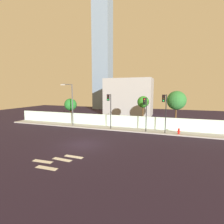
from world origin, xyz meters
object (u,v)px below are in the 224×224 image
Objects in this scene: traffic_light_center at (109,104)px; roadside_tree_midleft at (143,102)px; traffic_light_left at (145,107)px; street_lamp_curbside at (71,101)px; roadside_tree_midright at (176,101)px; fire_hydrant at (179,131)px; traffic_light_right at (165,106)px; roadside_tree_leftmost at (71,105)px.

roadside_tree_midleft is (4.17, 4.09, 0.10)m from traffic_light_center.
street_lamp_curbside is at bearing 177.72° from traffic_light_left.
fire_hydrant is at bearing -84.46° from roadside_tree_midright.
traffic_light_right reaches higher than fire_hydrant.
traffic_light_left is at bearing -0.10° from traffic_light_center.
traffic_light_center is 1.17× the size of roadside_tree_leftmost.
street_lamp_curbside is 16.12m from roadside_tree_midright.
street_lamp_curbside reaches higher than roadside_tree_leftmost.
roadside_tree_midleft is (-0.92, 4.09, 0.39)m from traffic_light_left.
traffic_light_right is at bearing -51.78° from roadside_tree_midleft.
roadside_tree_midright is at bearing 70.58° from traffic_light_right.
roadside_tree_midright is (4.90, 0.00, 0.37)m from roadside_tree_midleft.
roadside_tree_midleft is at bearing 180.00° from roadside_tree_midright.
roadside_tree_midright is (18.20, 0.00, 1.11)m from roadside_tree_leftmost.
fire_hydrant is 19.05m from roadside_tree_leftmost.
fire_hydrant is 0.16× the size of roadside_tree_midleft.
traffic_light_left is 2.50m from traffic_light_right.
traffic_light_left is 14.80m from roadside_tree_leftmost.
roadside_tree_leftmost is (-16.68, 4.30, -0.67)m from traffic_light_right.
traffic_light_right is 17.24m from roadside_tree_leftmost.
traffic_light_center reaches higher than roadside_tree_leftmost.
traffic_light_right is 3.90m from fire_hydrant.
traffic_light_right is 4.58m from roadside_tree_midright.
traffic_light_right is 6.70× the size of fire_hydrant.
roadside_tree_leftmost is at bearing 163.93° from traffic_light_left.
roadside_tree_midright is at bearing 24.25° from traffic_light_center.
roadside_tree_midleft reaches higher than fire_hydrant.
traffic_light_left is 1.08× the size of roadside_tree_leftmost.
traffic_light_center is 6.68× the size of fire_hydrant.
traffic_light_right is 0.89× the size of roadside_tree_midright.
traffic_light_left reaches higher than roadside_tree_leftmost.
street_lamp_curbside is 8.64× the size of fire_hydrant.
roadside_tree_midright reaches higher than traffic_light_center.
roadside_tree_midleft is (13.30, 0.00, 0.75)m from roadside_tree_leftmost.
traffic_light_center is 0.89× the size of roadside_tree_midright.
street_lamp_curbside reaches higher than traffic_light_center.
traffic_light_center is 10.02m from roadside_tree_leftmost.
traffic_light_center is 9.96m from roadside_tree_midright.
roadside_tree_midright reaches higher than traffic_light_right.
traffic_light_left is 11.75m from street_lamp_curbside.
traffic_light_right reaches higher than roadside_tree_midleft.
roadside_tree_midleft reaches higher than traffic_light_left.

